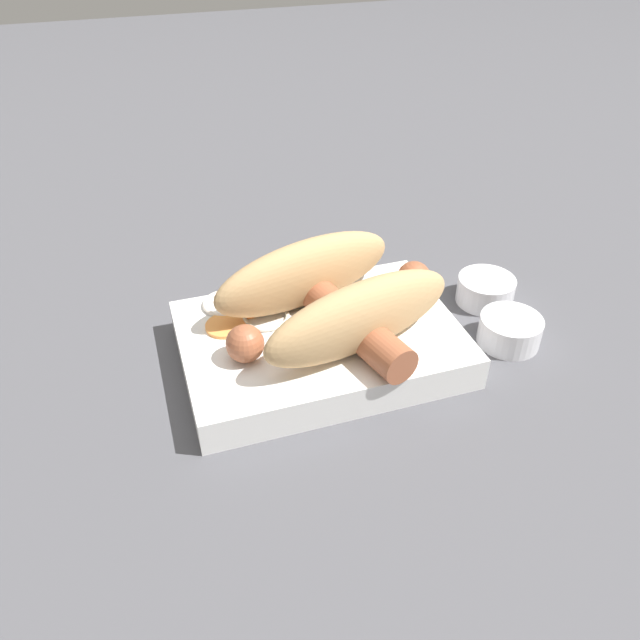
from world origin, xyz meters
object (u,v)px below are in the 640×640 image
at_px(food_tray, 320,343).
at_px(sausage, 335,308).
at_px(condiment_cup_far, 485,291).
at_px(condiment_cup_near, 509,332).
at_px(bread_roll, 333,294).

xyz_separation_m(food_tray, sausage, (0.02, 0.00, 0.03)).
height_order(sausage, condiment_cup_far, sausage).
bearing_deg(condiment_cup_near, food_tray, 169.07).
relative_size(bread_roll, condiment_cup_far, 3.61).
relative_size(food_tray, condiment_cup_near, 4.23).
bearing_deg(bread_roll, condiment_cup_near, -13.69).
bearing_deg(bread_roll, condiment_cup_far, 8.83).
xyz_separation_m(bread_roll, sausage, (0.00, -0.00, -0.02)).
height_order(sausage, condiment_cup_near, sausage).
height_order(food_tray, sausage, sausage).
relative_size(sausage, condiment_cup_far, 3.56).
relative_size(condiment_cup_near, condiment_cup_far, 1.00).
relative_size(sausage, condiment_cup_near, 3.56).
bearing_deg(bread_roll, food_tray, -157.37).
bearing_deg(condiment_cup_far, condiment_cup_near, -100.93).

